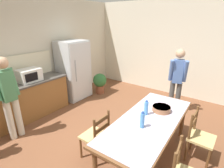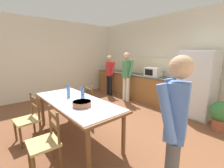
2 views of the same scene
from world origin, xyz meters
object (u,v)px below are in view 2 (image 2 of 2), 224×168
Objects in this scene: refrigerator at (197,84)px; chair_side_near_left at (29,119)px; potted_plant at (221,114)px; dining_table at (75,104)px; chair_side_far_left at (93,103)px; serving_bowl at (82,103)px; person_by_table at (175,128)px; microwave at (153,72)px; person_at_sink at (109,73)px; person_at_counter at (126,74)px; bottle_near_centre at (68,91)px; bottle_off_centre at (83,94)px; chair_side_near_right at (46,142)px.

chair_side_near_left is at bearing -112.61° from refrigerator.
dining_table is at bearing -124.78° from potted_plant.
potted_plant is (2.27, 1.82, -0.06)m from chair_side_far_left.
chair_side_far_left reaches higher than serving_bowl.
person_by_table is at bearing 4.39° from dining_table.
microwave is 3.03m from dining_table.
microwave is 1.56× the size of serving_bowl.
person_at_sink reaches higher than potted_plant.
person_at_counter is at bearing -166.75° from refrigerator.
potted_plant is at bearing 51.34° from bottle_near_centre.
bottle_near_centre is at bearing 68.90° from chair_side_near_left.
chair_side_near_left is at bearing -124.22° from bottle_off_centre.
refrigerator reaches higher than chair_side_far_left.
person_by_table reaches higher than serving_bowl.
chair_side_near_right is (1.02, -1.44, 0.00)m from chair_side_far_left.
person_at_sink is (-1.51, 1.77, 0.45)m from chair_side_far_left.
person_by_table is (0.86, -2.82, 0.06)m from refrigerator.
chair_side_near_left reaches higher than potted_plant.
chair_side_far_left is (-0.20, -2.27, -0.63)m from microwave.
bottle_off_centre is at bearing -153.81° from person_at_counter.
microwave is 0.55× the size of chair_side_far_left.
refrigerator reaches higher than bottle_near_centre.
person_at_sink is at bearing 131.88° from bottle_off_centre.
microwave reaches higher than serving_bowl.
chair_side_far_left reaches higher than dining_table.
potted_plant is at bearing -141.40° from chair_side_far_left.
chair_side_far_left is 2.56m from person_by_table.
person_at_sink is 4.60m from person_by_table.
chair_side_near_right is 3.49m from potted_plant.
microwave is 2.23m from potted_plant.
bottle_near_centre is (-1.34, -2.98, 0.03)m from refrigerator.
refrigerator is at bearing 70.18° from dining_table.
bottle_near_centre is at bearing -162.53° from bottle_off_centre.
serving_bowl is (0.28, -0.17, -0.07)m from bottle_off_centre.
person_at_counter is 2.87m from potted_plant.
bottle_off_centre is at bearing -108.64° from refrigerator.
chair_side_far_left is at bearing -125.12° from refrigerator.
person_at_counter reaches higher than dining_table.
person_at_sink is (-1.75, 2.49, -0.01)m from bottle_near_centre.
bottle_near_centre reaches higher than dining_table.
bottle_off_centre is (0.38, 0.12, 0.00)m from bottle_near_centre.
chair_side_far_left is 1.90m from person_at_counter.
bottle_near_centre is 0.90m from chair_side_far_left.
bottle_off_centre is 1.83m from person_by_table.
potted_plant is at bearing -89.22° from person_at_sink.
dining_table is 2.43× the size of chair_side_near_left.
chair_side_far_left is (-0.24, 0.73, -0.47)m from bottle_near_centre.
chair_side_near_left is (-0.86, -0.69, -0.39)m from serving_bowl.
person_by_table is (3.96, -2.34, 0.04)m from person_at_sink.
bottle_near_centre is 1.16m from chair_side_near_right.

